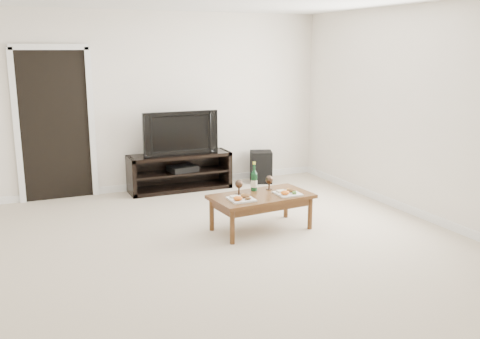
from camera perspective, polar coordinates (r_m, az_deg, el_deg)
name	(u,v)px	position (r m, az deg, el deg)	size (l,w,h in m)	color
floor	(237,246)	(5.78, -0.27, -8.20)	(5.50, 5.50, 0.00)	beige
back_wall	(163,102)	(8.05, -8.19, 7.18)	(5.00, 0.04, 2.60)	white
doorway	(55,126)	(7.78, -19.13, 4.37)	(0.90, 0.02, 2.05)	black
media_console	(180,172)	(8.00, -6.44, -0.25)	(1.51, 0.45, 0.55)	black
television	(179,132)	(7.89, -6.55, 3.96)	(1.11, 0.15, 0.64)	black
av_receiver	(183,168)	(7.99, -6.14, 0.11)	(0.40, 0.30, 0.08)	black
subwoofer	(261,167)	(8.43, 2.26, 0.29)	(0.33, 0.33, 0.49)	black
coffee_table	(261,212)	(6.24, 2.26, -4.58)	(1.15, 0.63, 0.42)	#583818
plate_left	(241,197)	(5.96, 0.14, -2.96)	(0.27, 0.27, 0.07)	white
plate_right	(288,192)	(6.21, 5.11, -2.35)	(0.27, 0.27, 0.07)	white
wine_bottle	(254,176)	(6.31, 1.51, -0.73)	(0.07, 0.07, 0.35)	#103B1D
goblet_left	(239,187)	(6.18, -0.12, -1.88)	(0.09, 0.09, 0.17)	#3A2A1F
goblet_right	(269,182)	(6.40, 3.13, -1.39)	(0.09, 0.09, 0.17)	#3A2A1F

